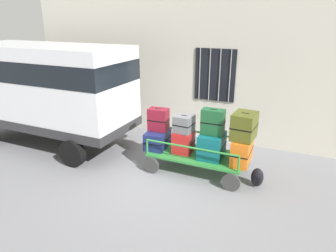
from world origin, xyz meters
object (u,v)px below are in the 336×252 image
(van, at_px, (47,85))
(suitcase_midleft_middle, at_px, (184,124))
(suitcase_left_middle, at_px, (158,119))
(suitcase_midleft_bottom, at_px, (183,142))
(suitcase_center_bottom, at_px, (212,145))
(suitcase_midright_bottom, at_px, (242,150))
(suitcase_midright_middle, at_px, (244,126))
(suitcase_left_bottom, at_px, (158,139))
(backpack, at_px, (257,177))
(luggage_cart, at_px, (197,157))
(suitcase_center_middle, at_px, (213,122))

(van, bearing_deg, suitcase_midleft_middle, 0.82)
(suitcase_left_middle, distance_m, suitcase_midleft_middle, 0.71)
(suitcase_midleft_bottom, bearing_deg, van, -179.39)
(suitcase_center_bottom, relative_size, suitcase_midright_bottom, 0.89)
(suitcase_midleft_middle, bearing_deg, suitcase_midright_middle, 0.08)
(suitcase_left_bottom, relative_size, suitcase_midright_bottom, 0.98)
(suitcase_midleft_middle, bearing_deg, suitcase_midright_bottom, 0.35)
(suitcase_midleft_middle, height_order, suitcase_midright_bottom, suitcase_midleft_middle)
(suitcase_midleft_bottom, height_order, suitcase_midright_middle, suitcase_midright_middle)
(suitcase_midleft_middle, height_order, backpack, suitcase_midleft_middle)
(luggage_cart, height_order, suitcase_center_middle, suitcase_center_middle)
(suitcase_left_middle, bearing_deg, suitcase_midleft_bottom, -5.32)
(suitcase_midleft_bottom, distance_m, suitcase_center_bottom, 0.71)
(suitcase_left_bottom, distance_m, suitcase_midleft_middle, 0.87)
(suitcase_left_middle, relative_size, suitcase_midright_bottom, 0.68)
(suitcase_left_bottom, distance_m, suitcase_left_middle, 0.51)
(suitcase_center_middle, distance_m, backpack, 1.58)
(van, distance_m, luggage_cart, 4.72)
(suitcase_midleft_middle, relative_size, suitcase_midright_middle, 0.70)
(luggage_cart, relative_size, suitcase_midleft_bottom, 4.53)
(suitcase_midleft_middle, height_order, suitcase_center_middle, suitcase_center_middle)
(van, relative_size, suitcase_left_middle, 8.71)
(luggage_cart, bearing_deg, van, -179.10)
(suitcase_center_middle, relative_size, suitcase_midright_middle, 0.89)
(suitcase_left_middle, xyz_separation_m, backpack, (2.52, -0.17, -0.96))
(van, relative_size, luggage_cart, 2.09)
(suitcase_midleft_middle, distance_m, suitcase_center_bottom, 0.83)
(suitcase_left_bottom, relative_size, suitcase_left_middle, 1.43)
(suitcase_left_bottom, xyz_separation_m, suitcase_midright_middle, (2.12, 0.01, 0.66))
(suitcase_left_bottom, xyz_separation_m, suitcase_center_bottom, (1.41, 0.01, 0.07))
(van, bearing_deg, suitcase_left_middle, 1.82)
(suitcase_midleft_bottom, distance_m, suitcase_center_middle, 0.94)
(van, relative_size, suitcase_midright_bottom, 5.95)
(suitcase_midright_middle, bearing_deg, suitcase_left_bottom, -179.79)
(suitcase_midleft_middle, relative_size, suitcase_midright_bottom, 0.56)
(suitcase_midright_middle, bearing_deg, suitcase_center_middle, -179.43)
(luggage_cart, relative_size, suitcase_midright_bottom, 2.85)
(suitcase_center_bottom, height_order, backpack, suitcase_center_bottom)
(suitcase_midleft_bottom, relative_size, suitcase_midright_bottom, 0.63)
(backpack, bearing_deg, suitcase_midleft_middle, 176.25)
(suitcase_left_middle, distance_m, suitcase_midleft_bottom, 0.85)
(van, distance_m, suitcase_midright_bottom, 5.66)
(suitcase_center_middle, bearing_deg, suitcase_midright_bottom, 1.11)
(suitcase_midright_bottom, distance_m, suitcase_midright_middle, 0.59)
(suitcase_center_bottom, xyz_separation_m, suitcase_center_middle, (0.00, -0.01, 0.59))
(suitcase_center_middle, bearing_deg, suitcase_midright_middle, 0.57)
(luggage_cart, relative_size, backpack, 5.36)
(suitcase_left_middle, distance_m, backpack, 2.70)
(van, relative_size, suitcase_midright_middle, 7.42)
(suitcase_left_middle, height_order, suitcase_midleft_bottom, suitcase_left_middle)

